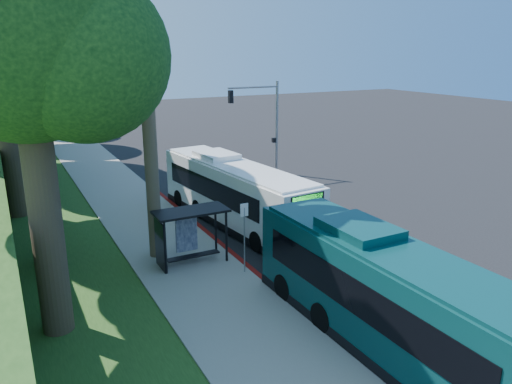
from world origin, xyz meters
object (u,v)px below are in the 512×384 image
bus_shelter (185,226)px  pickup (249,175)px  white_bus (234,192)px  teal_bus (397,301)px

bus_shelter → pickup: bus_shelter is taller
bus_shelter → white_bus: size_ratio=0.26×
bus_shelter → pickup: bearing=51.2°
bus_shelter → white_bus: (4.27, 3.95, -0.02)m
white_bus → pickup: white_bus is taller
bus_shelter → teal_bus: size_ratio=0.25×
bus_shelter → teal_bus: 10.08m
white_bus → teal_bus: 13.44m
white_bus → teal_bus: (-0.81, -13.42, 0.05)m
teal_bus → pickup: 20.84m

